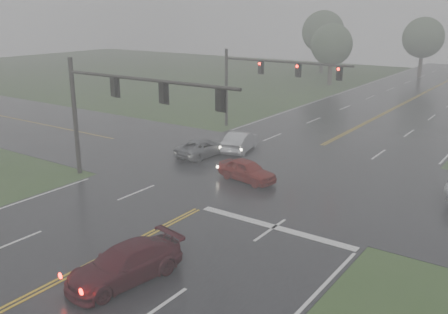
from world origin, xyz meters
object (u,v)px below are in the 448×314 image
Objects in this scene: sedan_red at (247,181)px; signal_gantry_near at (116,100)px; signal_gantry_far at (261,75)px; sedan_silver at (241,151)px; sedan_maroon at (126,280)px; car_grey at (203,156)px.

sedan_red is 9.36m from signal_gantry_near.
signal_gantry_near is at bearing -89.29° from signal_gantry_far.
signal_gantry_near is 1.07× the size of signal_gantry_far.
signal_gantry_far is at bearing 37.00° from sedan_red.
sedan_silver is at bearing 46.02° from sedan_red.
sedan_red is 0.33× the size of signal_gantry_far.
signal_gantry_near is (-8.48, 7.91, 5.23)m from sedan_maroon.
sedan_silver is 0.38× the size of signal_gantry_far.
signal_gantry_near reaches higher than sedan_maroon.
sedan_maroon is 0.41× the size of signal_gantry_far.
car_grey is at bearing 127.82° from sedan_maroon.
signal_gantry_near is (-6.00, -4.93, 5.23)m from sedan_red.
signal_gantry_near is 16.91m from signal_gantry_far.
sedan_maroon is 26.74m from signal_gantry_far.
sedan_maroon is 19.51m from sedan_silver.
sedan_maroon is at bearing -43.00° from signal_gantry_near.
signal_gantry_far is (-0.59, 9.16, 4.88)m from car_grey.
sedan_silver reaches higher than sedan_maroon.
sedan_silver is at bearing -71.73° from signal_gantry_far.
signal_gantry_near reaches higher than sedan_silver.
car_grey is at bearing 72.94° from sedan_red.
sedan_silver is 1.00× the size of car_grey.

